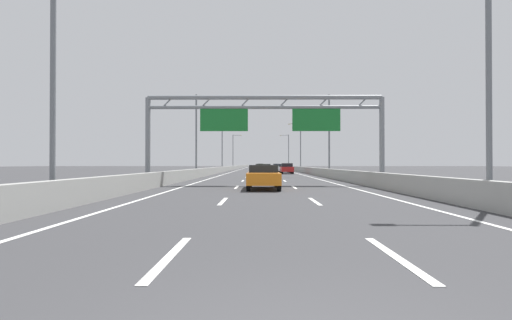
{
  "coord_description": "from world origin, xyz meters",
  "views": [
    {
      "loc": [
        -0.37,
        -2.67,
        1.49
      ],
      "look_at": [
        -0.98,
        66.69,
        2.13
      ],
      "focal_mm": 27.14,
      "sensor_mm": 36.0,
      "label": 1
    }
  ],
  "objects_px": {
    "streetlamp_left_near": "(60,54)",
    "streetlamp_left_distant": "(234,149)",
    "red_car": "(287,168)",
    "streetlamp_left_far": "(223,144)",
    "streetlamp_left_mid": "(198,130)",
    "green_car": "(260,167)",
    "silver_car": "(276,167)",
    "streetlamp_right_far": "(299,144)",
    "black_car": "(260,166)",
    "yellow_car": "(263,170)",
    "streetlamp_right_distant": "(288,149)",
    "orange_car": "(263,176)",
    "streetlamp_right_near": "(482,52)",
    "sign_gantry": "(266,117)",
    "white_car": "(284,168)",
    "streetlamp_right_mid": "(327,130)"
  },
  "relations": [
    {
      "from": "white_car",
      "to": "streetlamp_left_mid",
      "type": "bearing_deg",
      "value": -121.09
    },
    {
      "from": "streetlamp_right_far",
      "to": "streetlamp_right_distant",
      "type": "xyz_separation_m",
      "value": [
        0.0,
        31.07,
        0.0
      ]
    },
    {
      "from": "streetlamp_right_near",
      "to": "white_car",
      "type": "height_order",
      "value": "streetlamp_right_near"
    },
    {
      "from": "streetlamp_left_far",
      "to": "white_car",
      "type": "distance_m",
      "value": 17.48
    },
    {
      "from": "streetlamp_right_far",
      "to": "yellow_car",
      "type": "relative_size",
      "value": 2.06
    },
    {
      "from": "streetlamp_left_far",
      "to": "streetlamp_left_distant",
      "type": "xyz_separation_m",
      "value": [
        0.0,
        31.07,
        0.0
      ]
    },
    {
      "from": "streetlamp_right_distant",
      "to": "black_car",
      "type": "relative_size",
      "value": 2.15
    },
    {
      "from": "streetlamp_left_distant",
      "to": "streetlamp_right_distant",
      "type": "bearing_deg",
      "value": 0.0
    },
    {
      "from": "streetlamp_left_distant",
      "to": "red_car",
      "type": "relative_size",
      "value": 2.29
    },
    {
      "from": "streetlamp_right_near",
      "to": "green_car",
      "type": "height_order",
      "value": "streetlamp_right_near"
    },
    {
      "from": "orange_car",
      "to": "white_car",
      "type": "xyz_separation_m",
      "value": [
        3.76,
        40.54,
        0.0
      ]
    },
    {
      "from": "white_car",
      "to": "yellow_car",
      "type": "distance_m",
      "value": 21.25
    },
    {
      "from": "sign_gantry",
      "to": "streetlamp_left_near",
      "type": "distance_m",
      "value": 15.77
    },
    {
      "from": "streetlamp_left_far",
      "to": "yellow_car",
      "type": "height_order",
      "value": "streetlamp_left_far"
    },
    {
      "from": "streetlamp_left_near",
      "to": "yellow_car",
      "type": "distance_m",
      "value": 29.85
    },
    {
      "from": "streetlamp_left_far",
      "to": "sign_gantry",
      "type": "bearing_deg",
      "value": -81.11
    },
    {
      "from": "streetlamp_left_far",
      "to": "green_car",
      "type": "height_order",
      "value": "streetlamp_left_far"
    },
    {
      "from": "red_car",
      "to": "green_car",
      "type": "bearing_deg",
      "value": 95.89
    },
    {
      "from": "red_car",
      "to": "streetlamp_left_far",
      "type": "bearing_deg",
      "value": 119.56
    },
    {
      "from": "streetlamp_right_far",
      "to": "black_car",
      "type": "distance_m",
      "value": 49.02
    },
    {
      "from": "streetlamp_left_near",
      "to": "streetlamp_left_mid",
      "type": "height_order",
      "value": "same"
    },
    {
      "from": "streetlamp_left_near",
      "to": "streetlamp_left_distant",
      "type": "distance_m",
      "value": 93.22
    },
    {
      "from": "streetlamp_right_mid",
      "to": "green_car",
      "type": "distance_m",
      "value": 48.7
    },
    {
      "from": "green_car",
      "to": "yellow_car",
      "type": "height_order",
      "value": "yellow_car"
    },
    {
      "from": "streetlamp_right_distant",
      "to": "silver_car",
      "type": "xyz_separation_m",
      "value": [
        -3.68,
        -12.3,
        -4.64
      ]
    },
    {
      "from": "streetlamp_right_distant",
      "to": "silver_car",
      "type": "relative_size",
      "value": 2.07
    },
    {
      "from": "green_car",
      "to": "orange_car",
      "type": "height_order",
      "value": "green_car"
    },
    {
      "from": "streetlamp_left_near",
      "to": "black_car",
      "type": "relative_size",
      "value": 2.15
    },
    {
      "from": "green_car",
      "to": "silver_car",
      "type": "distance_m",
      "value": 4.38
    },
    {
      "from": "streetlamp_left_far",
      "to": "streetlamp_left_mid",
      "type": "bearing_deg",
      "value": -90.0
    },
    {
      "from": "streetlamp_left_mid",
      "to": "streetlamp_right_mid",
      "type": "xyz_separation_m",
      "value": [
        14.93,
        0.0,
        0.0
      ]
    },
    {
      "from": "sign_gantry",
      "to": "streetlamp_left_far",
      "type": "bearing_deg",
      "value": 98.89
    },
    {
      "from": "streetlamp_right_near",
      "to": "white_car",
      "type": "relative_size",
      "value": 2.19
    },
    {
      "from": "streetlamp_left_near",
      "to": "silver_car",
      "type": "bearing_deg",
      "value": 82.08
    },
    {
      "from": "streetlamp_left_mid",
      "to": "red_car",
      "type": "distance_m",
      "value": 16.64
    },
    {
      "from": "black_car",
      "to": "yellow_car",
      "type": "bearing_deg",
      "value": -89.93
    },
    {
      "from": "green_car",
      "to": "streetlamp_left_near",
      "type": "bearing_deg",
      "value": -95.31
    },
    {
      "from": "streetlamp_right_far",
      "to": "silver_car",
      "type": "xyz_separation_m",
      "value": [
        -3.68,
        18.77,
        -4.64
      ]
    },
    {
      "from": "streetlamp_left_mid",
      "to": "streetlamp_left_distant",
      "type": "xyz_separation_m",
      "value": [
        0.0,
        62.15,
        0.0
      ]
    },
    {
      "from": "sign_gantry",
      "to": "streetlamp_right_mid",
      "type": "xyz_separation_m",
      "value": [
        7.38,
        17.24,
        0.56
      ]
    },
    {
      "from": "streetlamp_right_far",
      "to": "green_car",
      "type": "relative_size",
      "value": 2.02
    },
    {
      "from": "streetlamp_right_far",
      "to": "black_car",
      "type": "xyz_separation_m",
      "value": [
        -7.54,
        48.21,
        -4.63
      ]
    },
    {
      "from": "streetlamp_left_far",
      "to": "streetlamp_right_distant",
      "type": "height_order",
      "value": "same"
    },
    {
      "from": "silver_car",
      "to": "streetlamp_right_distant",
      "type": "bearing_deg",
      "value": 73.35
    },
    {
      "from": "green_car",
      "to": "red_car",
      "type": "distance_m",
      "value": 36.55
    },
    {
      "from": "streetlamp_left_mid",
      "to": "streetlamp_right_distant",
      "type": "relative_size",
      "value": 1.0
    },
    {
      "from": "orange_car",
      "to": "yellow_car",
      "type": "height_order",
      "value": "yellow_car"
    },
    {
      "from": "orange_car",
      "to": "streetlamp_right_near",
      "type": "bearing_deg",
      "value": -49.57
    },
    {
      "from": "sign_gantry",
      "to": "yellow_car",
      "type": "distance_m",
      "value": 15.24
    },
    {
      "from": "orange_car",
      "to": "white_car",
      "type": "relative_size",
      "value": 1.06
    }
  ]
}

